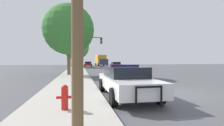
{
  "coord_description": "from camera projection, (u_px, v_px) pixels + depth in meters",
  "views": [
    {
      "loc": [
        -4.66,
        -8.25,
        1.7
      ],
      "look_at": [
        -0.42,
        13.94,
        1.31
      ],
      "focal_mm": 28.0,
      "sensor_mm": 36.0,
      "label": 1
    }
  ],
  "objects": [
    {
      "name": "box_truck",
      "position": [
        101.0,
        60.0,
        49.22
      ],
      "size": [
        2.91,
        8.03,
        3.09
      ],
      "rotation": [
        0.0,
        0.0,
        3.19
      ],
      "color": "#333856",
      "rests_on": "ground_plane"
    },
    {
      "name": "car_background_oncoming",
      "position": [
        116.0,
        65.0,
        33.54
      ],
      "size": [
        2.0,
        4.32,
        1.33
      ],
      "rotation": [
        0.0,
        0.0,
        3.12
      ],
      "color": "maroon",
      "rests_on": "ground_plane"
    },
    {
      "name": "car_background_distant",
      "position": [
        88.0,
        64.0,
        43.68
      ],
      "size": [
        2.15,
        4.42,
        1.32
      ],
      "rotation": [
        0.0,
        0.0,
        -0.07
      ],
      "color": "maroon",
      "rests_on": "ground_plane"
    },
    {
      "name": "police_car",
      "position": [
        126.0,
        80.0,
        8.13
      ],
      "size": [
        2.09,
        5.2,
        1.48
      ],
      "rotation": [
        0.0,
        0.0,
        3.15
      ],
      "color": "white",
      "rests_on": "ground_plane"
    },
    {
      "name": "ground_plane",
      "position": [
        171.0,
        93.0,
        9.01
      ],
      "size": [
        110.0,
        110.0,
        0.0
      ],
      "primitive_type": "plane",
      "color": "#4F4F54"
    },
    {
      "name": "fire_hydrant",
      "position": [
        65.0,
        96.0,
        5.52
      ],
      "size": [
        0.52,
        0.23,
        0.79
      ],
      "color": "red",
      "rests_on": "sidewalk_left"
    },
    {
      "name": "sidewalk_left",
      "position": [
        69.0,
        95.0,
        8.05
      ],
      "size": [
        3.0,
        110.0,
        0.13
      ],
      "color": "#ADA89E",
      "rests_on": "ground_plane"
    },
    {
      "name": "tree_sidewalk_far",
      "position": [
        76.0,
        47.0,
        39.56
      ],
      "size": [
        5.93,
        5.93,
        7.57
      ],
      "color": "#4C3823",
      "rests_on": "sidewalk_left"
    },
    {
      "name": "traffic_light",
      "position": [
        86.0,
        46.0,
        25.54
      ],
      "size": [
        4.11,
        0.35,
        5.05
      ],
      "color": "#424247",
      "rests_on": "sidewalk_left"
    },
    {
      "name": "tree_sidewalk_near",
      "position": [
        69.0,
        29.0,
        18.64
      ],
      "size": [
        5.43,
        5.43,
        7.56
      ],
      "color": "brown",
      "rests_on": "sidewalk_left"
    }
  ]
}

